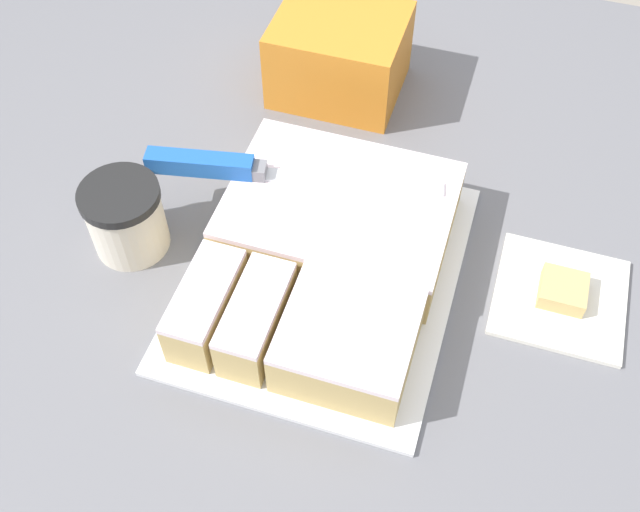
{
  "coord_description": "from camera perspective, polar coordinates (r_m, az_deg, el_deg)",
  "views": [
    {
      "loc": [
        0.14,
        -0.54,
        1.62
      ],
      "look_at": [
        -0.0,
        -0.08,
        0.98
      ],
      "focal_mm": 42.0,
      "sensor_mm": 36.0,
      "label": 1
    }
  ],
  "objects": [
    {
      "name": "storage_box",
      "position": [
        1.01,
        1.48,
        15.02
      ],
      "size": [
        0.16,
        0.14,
        0.11
      ],
      "color": "orange",
      "rests_on": "countertop"
    },
    {
      "name": "brownie",
      "position": [
        0.84,
        18.02,
        -2.49
      ],
      "size": [
        0.05,
        0.05,
        0.02
      ],
      "color": "tan",
      "rests_on": "paper_napkin"
    },
    {
      "name": "countertop",
      "position": [
        1.27,
        1.22,
        -11.39
      ],
      "size": [
        1.4,
        1.1,
        0.95
      ],
      "color": "slate",
      "rests_on": "ground_plane"
    },
    {
      "name": "cake",
      "position": [
        0.8,
        0.27,
        0.15
      ],
      "size": [
        0.24,
        0.31,
        0.06
      ],
      "color": "tan",
      "rests_on": "cake_board"
    },
    {
      "name": "coffee_cup",
      "position": [
        0.85,
        -14.57,
        2.82
      ],
      "size": [
        0.09,
        0.09,
        0.09
      ],
      "color": "beige",
      "rests_on": "countertop"
    },
    {
      "name": "paper_napkin",
      "position": [
        0.85,
        17.81,
        -2.98
      ],
      "size": [
        0.14,
        0.14,
        0.01
      ],
      "color": "white",
      "rests_on": "countertop"
    },
    {
      "name": "cake_board",
      "position": [
        0.83,
        -0.0,
        -1.41
      ],
      "size": [
        0.29,
        0.35,
        0.01
      ],
      "color": "white",
      "rests_on": "countertop"
    },
    {
      "name": "knife",
      "position": [
        0.84,
        -7.0,
        6.73
      ],
      "size": [
        0.33,
        0.08,
        0.02
      ],
      "rotation": [
        0.0,
        0.0,
        0.19
      ],
      "color": "silver",
      "rests_on": "cake"
    },
    {
      "name": "ground_plane",
      "position": [
        1.71,
        0.93,
        -18.31
      ],
      "size": [
        8.0,
        8.0,
        0.0
      ],
      "primitive_type": "plane",
      "color": "#9E9384"
    }
  ]
}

